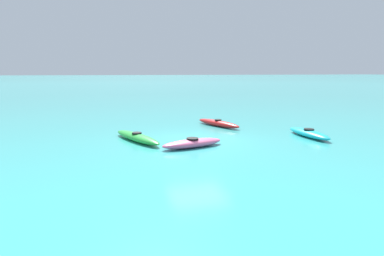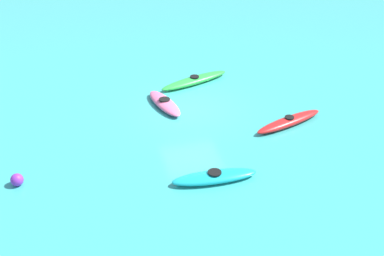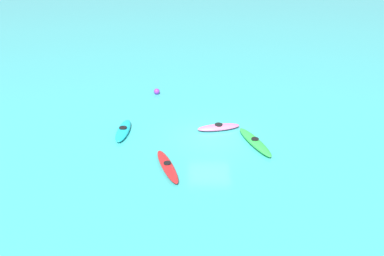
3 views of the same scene
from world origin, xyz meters
The scene contains 6 objects.
ground_plane centered at (0.00, 0.00, 0.00)m, with size 600.00×600.00×0.00m, color #38ADA8.
kayak_green centered at (-0.77, -2.49, 0.16)m, with size 3.58×1.86×0.37m.
kayak_cyan centered at (0.54, 5.13, 0.16)m, with size 2.91×0.80×0.37m.
kayak_pink centered at (1.05, -0.55, 0.16)m, with size 1.32×2.71×0.37m.
kayak_red centered at (-3.41, 2.23, 0.16)m, with size 3.28×1.65×0.37m.
buoy_purple centered at (6.87, 3.73, 0.21)m, with size 0.43×0.43×0.43m, color purple.
Camera 2 is at (4.69, 18.24, 9.93)m, focal length 47.38 mm.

